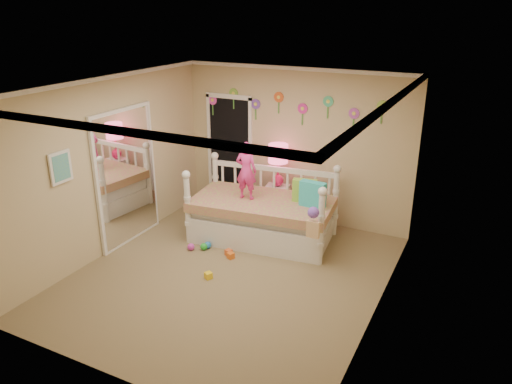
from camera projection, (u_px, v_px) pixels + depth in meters
The scene contains 18 objects.
floor at pixel (230, 275), 6.81m from camera, with size 4.00×4.50×0.01m, color #7F684C.
ceiling at pixel (226, 86), 5.88m from camera, with size 4.00×4.50×0.01m, color white.
back_wall at pixel (295, 146), 8.22m from camera, with size 4.00×0.01×2.60m, color tan.
left_wall at pixel (109, 166), 7.18m from camera, with size 0.01×4.50×2.60m, color tan.
right_wall at pixel (383, 215), 5.50m from camera, with size 0.01×4.50×2.60m, color tan.
crown_molding at pixel (226, 88), 5.89m from camera, with size 4.00×4.50×0.06m, color white, non-canonical shape.
daybed at pixel (263, 203), 7.69m from camera, with size 2.22×1.19×1.20m, color white, non-canonical shape.
pillow_turquoise at pixel (313, 194), 7.32m from camera, with size 0.39×0.14×0.39m, color #29D0C7.
pillow_lime at pixel (305, 191), 7.53m from camera, with size 0.37×0.14×0.35m, color #92CC3E.
child at pixel (246, 171), 7.53m from camera, with size 0.33×0.22×0.91m, color #F23799.
nightstand at pixel (277, 203), 8.42m from camera, with size 0.39×0.29×0.64m, color white.
table_lamp at pixel (278, 159), 8.13m from camera, with size 0.33×0.33×0.73m.
closet_doorway at pixel (230, 152), 8.82m from camera, with size 0.90×0.04×2.07m, color black.
flower_decals at pixel (290, 107), 8.02m from camera, with size 3.40×0.02×0.50m, color #B2668C, non-canonical shape.
mirror_closet at pixel (127, 177), 7.50m from camera, with size 0.07×1.30×2.10m, color white.
wall_picture at pixel (61, 167), 6.32m from camera, with size 0.05×0.34×0.42m, color white.
hanging_bag at pixel (312, 223), 6.67m from camera, with size 0.20×0.16×0.36m, color beige, non-canonical shape.
toy_scatter at pixel (201, 256), 7.21m from camera, with size 0.80×1.30×0.11m, color #996666, non-canonical shape.
Camera 1 is at (2.98, -5.15, 3.51)m, focal length 34.46 mm.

